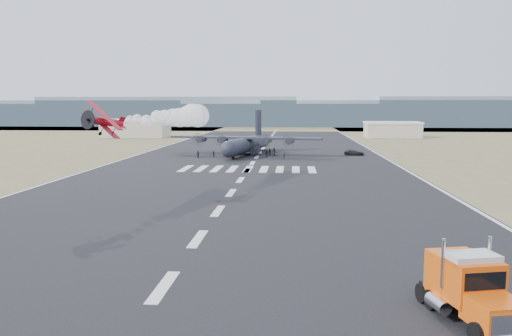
# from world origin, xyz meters

# --- Properties ---
(ground) EXTENTS (500.00, 500.00, 0.00)m
(ground) POSITION_xyz_m (0.00, 0.00, 0.00)
(ground) COLOR black
(ground) RESTS_ON ground
(scrub_far) EXTENTS (500.00, 80.00, 0.00)m
(scrub_far) POSITION_xyz_m (0.00, 230.00, 0.00)
(scrub_far) COLOR olive
(scrub_far) RESTS_ON ground
(runway_markings) EXTENTS (60.00, 260.00, 0.01)m
(runway_markings) POSITION_xyz_m (0.00, 60.00, 0.01)
(runway_markings) COLOR silver
(runway_markings) RESTS_ON ground
(ridge_seg_b) EXTENTS (150.00, 50.00, 15.00)m
(ridge_seg_b) POSITION_xyz_m (-130.00, 260.00, 7.50)
(ridge_seg_b) COLOR gray
(ridge_seg_b) RESTS_ON ground
(ridge_seg_c) EXTENTS (150.00, 50.00, 17.00)m
(ridge_seg_c) POSITION_xyz_m (-65.00, 260.00, 8.50)
(ridge_seg_c) COLOR gray
(ridge_seg_c) RESTS_ON ground
(ridge_seg_d) EXTENTS (150.00, 50.00, 13.00)m
(ridge_seg_d) POSITION_xyz_m (0.00, 260.00, 6.50)
(ridge_seg_d) COLOR gray
(ridge_seg_d) RESTS_ON ground
(ridge_seg_e) EXTENTS (150.00, 50.00, 15.00)m
(ridge_seg_e) POSITION_xyz_m (65.00, 260.00, 7.50)
(ridge_seg_e) COLOR gray
(ridge_seg_e) RESTS_ON ground
(ridge_seg_f) EXTENTS (150.00, 50.00, 17.00)m
(ridge_seg_f) POSITION_xyz_m (130.00, 260.00, 8.50)
(ridge_seg_f) COLOR gray
(ridge_seg_f) RESTS_ON ground
(hangar_left) EXTENTS (24.50, 14.50, 6.70)m
(hangar_left) POSITION_xyz_m (-52.00, 145.00, 3.41)
(hangar_left) COLOR #B2AD9E
(hangar_left) RESTS_ON ground
(hangar_right) EXTENTS (20.50, 12.50, 5.90)m
(hangar_right) POSITION_xyz_m (46.00, 150.00, 3.01)
(hangar_right) COLOR #B2AD9E
(hangar_right) RESTS_ON ground
(semi_truck) EXTENTS (4.46, 8.83, 3.88)m
(semi_truck) POSITION_xyz_m (18.30, -15.84, 1.90)
(semi_truck) COLOR black
(semi_truck) RESTS_ON ground
(aerobatic_biplane) EXTENTS (5.35, 5.75, 4.57)m
(aerobatic_biplane) POSITION_xyz_m (-13.77, 14.21, 10.06)
(aerobatic_biplane) COLOR #AA0B2E
(smoke_trail) EXTENTS (7.87, 25.61, 3.89)m
(smoke_trail) POSITION_xyz_m (-8.69, 35.46, 10.23)
(smoke_trail) COLOR white
(transport_aircraft) EXTENTS (37.41, 30.63, 10.84)m
(transport_aircraft) POSITION_xyz_m (-2.85, 78.91, 2.79)
(transport_aircraft) COLOR #222533
(transport_aircraft) RESTS_ON ground
(support_vehicle) EXTENTS (5.14, 3.07, 1.34)m
(support_vehicle) POSITION_xyz_m (23.21, 78.52, 0.67)
(support_vehicle) COLOR black
(support_vehicle) RESTS_ON ground
(crew_a) EXTENTS (0.62, 0.72, 1.83)m
(crew_a) POSITION_xyz_m (6.43, 68.40, 0.91)
(crew_a) COLOR black
(crew_a) RESTS_ON ground
(crew_b) EXTENTS (0.91, 0.83, 1.59)m
(crew_b) POSITION_xyz_m (-13.45, 69.84, 0.80)
(crew_b) COLOR black
(crew_b) RESTS_ON ground
(crew_c) EXTENTS (1.06, 1.28, 1.81)m
(crew_c) POSITION_xyz_m (-0.21, 71.85, 0.90)
(crew_c) COLOR black
(crew_c) RESTS_ON ground
(crew_d) EXTENTS (0.51, 0.93, 1.56)m
(crew_d) POSITION_xyz_m (-9.90, 70.66, 0.78)
(crew_d) COLOR black
(crew_d) RESTS_ON ground
(crew_e) EXTENTS (1.02, 0.84, 1.81)m
(crew_e) POSITION_xyz_m (3.86, 75.98, 0.91)
(crew_e) COLOR black
(crew_e) RESTS_ON ground
(crew_f) EXTENTS (1.57, 1.48, 1.76)m
(crew_f) POSITION_xyz_m (2.26, 72.20, 0.88)
(crew_f) COLOR black
(crew_f) RESTS_ON ground
(crew_g) EXTENTS (0.61, 0.70, 1.70)m
(crew_g) POSITION_xyz_m (-1.21, 70.63, 0.85)
(crew_g) COLOR black
(crew_g) RESTS_ON ground
(crew_h) EXTENTS (1.01, 0.86, 1.77)m
(crew_h) POSITION_xyz_m (2.87, 75.00, 0.89)
(crew_h) COLOR black
(crew_h) RESTS_ON ground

